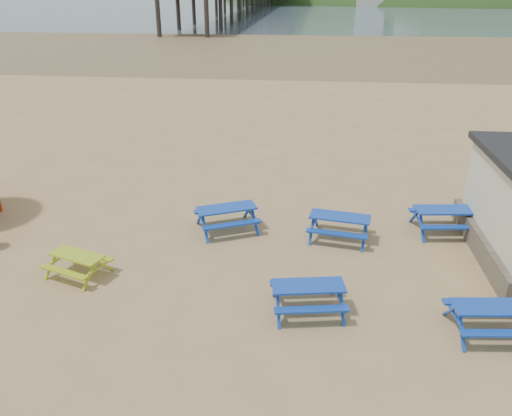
# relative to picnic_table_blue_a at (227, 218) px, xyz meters

# --- Properties ---
(ground) EXTENTS (400.00, 400.00, 0.00)m
(ground) POSITION_rel_picnic_table_blue_a_xyz_m (0.94, -1.86, -0.41)
(ground) COLOR tan
(ground) RESTS_ON ground
(wet_sand) EXTENTS (400.00, 400.00, 0.00)m
(wet_sand) POSITION_rel_picnic_table_blue_a_xyz_m (0.94, 53.14, -0.40)
(wet_sand) COLOR brown
(wet_sand) RESTS_ON ground
(sea) EXTENTS (400.00, 400.00, 0.00)m
(sea) POSITION_rel_picnic_table_blue_a_xyz_m (0.94, 168.14, -0.40)
(sea) COLOR #42525E
(sea) RESTS_ON ground
(picnic_table_blue_a) EXTENTS (2.42, 2.23, 0.82)m
(picnic_table_blue_a) POSITION_rel_picnic_table_blue_a_xyz_m (0.00, 0.00, 0.00)
(picnic_table_blue_a) COLOR #033093
(picnic_table_blue_a) RESTS_ON ground
(picnic_table_blue_b) EXTENTS (2.13, 1.83, 0.80)m
(picnic_table_blue_b) POSITION_rel_picnic_table_blue_a_xyz_m (3.69, -0.23, -0.01)
(picnic_table_blue_b) COLOR #033093
(picnic_table_blue_b) RESTS_ON ground
(picnic_table_blue_c) EXTENTS (2.15, 1.81, 0.83)m
(picnic_table_blue_c) POSITION_rel_picnic_table_blue_a_xyz_m (7.16, 0.61, 0.01)
(picnic_table_blue_c) COLOR #033093
(picnic_table_blue_c) RESTS_ON ground
(picnic_table_blue_d) EXTENTS (2.03, 1.74, 0.76)m
(picnic_table_blue_d) POSITION_rel_picnic_table_blue_a_xyz_m (2.75, -4.26, -0.03)
(picnic_table_blue_d) COLOR #033093
(picnic_table_blue_d) RESTS_ON ground
(picnic_table_blue_e) EXTENTS (1.94, 1.62, 0.76)m
(picnic_table_blue_e) POSITION_rel_picnic_table_blue_a_xyz_m (6.99, -4.69, -0.03)
(picnic_table_blue_e) COLOR #033093
(picnic_table_blue_e) RESTS_ON ground
(picnic_table_yellow) EXTENTS (1.90, 1.71, 0.66)m
(picnic_table_yellow) POSITION_rel_picnic_table_blue_a_xyz_m (-3.71, -3.29, -0.08)
(picnic_table_yellow) COLOR #ABAE08
(picnic_table_yellow) RESTS_ON ground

